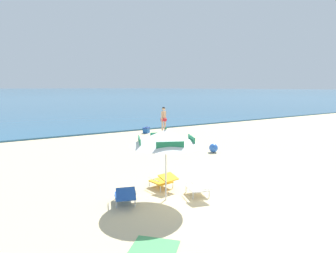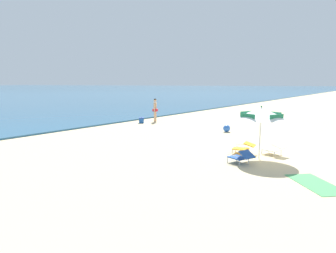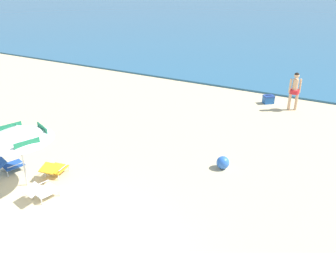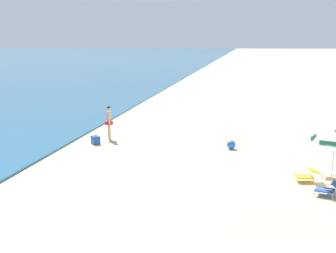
{
  "view_description": "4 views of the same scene",
  "coord_description": "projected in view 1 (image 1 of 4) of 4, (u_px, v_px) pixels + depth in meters",
  "views": [
    {
      "loc": [
        -6.75,
        -4.65,
        3.1
      ],
      "look_at": [
        0.89,
        7.74,
        1.06
      ],
      "focal_mm": 29.89,
      "sensor_mm": 36.0,
      "label": 1
    },
    {
      "loc": [
        -13.49,
        -1.88,
        2.85
      ],
      "look_at": [
        -1.57,
        7.11,
        0.6
      ],
      "focal_mm": 30.2,
      "sensor_mm": 36.0,
      "label": 2
    },
    {
      "loc": [
        5.15,
        -4.42,
        6.1
      ],
      "look_at": [
        -0.46,
        6.24,
        0.65
      ],
      "focal_mm": 38.22,
      "sensor_mm": 36.0,
      "label": 3
    },
    {
      "loc": [
        -18.35,
        4.85,
        5.01
      ],
      "look_at": [
        0.61,
        8.24,
        1.28
      ],
      "focal_mm": 46.02,
      "sensor_mm": 36.0,
      "label": 4
    }
  ],
  "objects": [
    {
      "name": "lounge_chair_under_umbrella",
      "position": [
        125.0,
        195.0,
        7.4
      ],
      "size": [
        0.79,
        1.01,
        0.52
      ],
      "color": "#1E4799",
      "rests_on": "ground"
    },
    {
      "name": "person_standing_near_shore",
      "position": [
        164.0,
        118.0,
        19.29
      ],
      "size": [
        0.49,
        0.43,
        1.77
      ],
      "color": "#D8A87F",
      "rests_on": "ground"
    },
    {
      "name": "ground_plane",
      "position": [
        285.0,
        199.0,
        7.86
      ],
      "size": [
        800.0,
        800.0,
        0.0
      ],
      "primitive_type": "plane",
      "color": "#CCB78C"
    },
    {
      "name": "lounge_chair_beside_umbrella",
      "position": [
        199.0,
        187.0,
        7.98
      ],
      "size": [
        0.74,
        0.97,
        0.5
      ],
      "color": "white",
      "rests_on": "ground"
    },
    {
      "name": "beach_ball",
      "position": [
        213.0,
        148.0,
        13.43
      ],
      "size": [
        0.43,
        0.43,
        0.43
      ],
      "primitive_type": "sphere",
      "color": "blue",
      "rests_on": "ground"
    },
    {
      "name": "beach_umbrella_striped_main",
      "position": [
        166.0,
        138.0,
        7.54
      ],
      "size": [
        2.27,
        2.27,
        2.05
      ],
      "color": "silver",
      "rests_on": "ground"
    },
    {
      "name": "lounge_chair_facing_sea",
      "position": [
        163.0,
        180.0,
        8.59
      ],
      "size": [
        0.66,
        0.93,
        0.5
      ],
      "color": "gold",
      "rests_on": "ground"
    },
    {
      "name": "ocean_water",
      "position": [
        1.0,
        90.0,
        356.45
      ],
      "size": [
        800.0,
        800.0,
        0.1
      ],
      "primitive_type": "cube",
      "color": "#285B7F",
      "rests_on": "ground"
    },
    {
      "name": "cooler_box",
      "position": [
        146.0,
        130.0,
        19.09
      ],
      "size": [
        0.6,
        0.59,
        0.43
      ],
      "color": "#1E56A8",
      "rests_on": "ground"
    }
  ]
}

